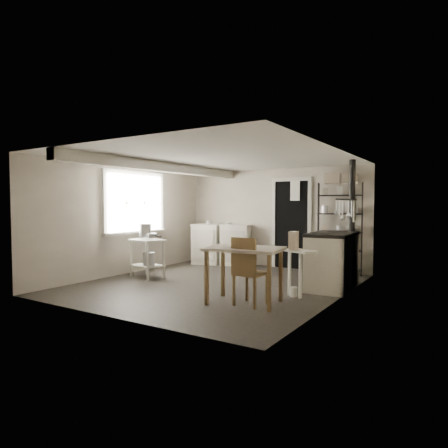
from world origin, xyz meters
The scene contains 31 objects.
floor centered at (0.00, 0.00, 0.00)m, with size 5.00×5.00×0.00m, color black.
ceiling centered at (0.00, 0.00, 2.30)m, with size 5.00×5.00×0.00m, color beige.
wall_back centered at (0.00, 2.50, 1.15)m, with size 4.50×0.02×2.30m, color #BAAF9F.
wall_front centered at (0.00, -2.50, 1.15)m, with size 4.50×0.02×2.30m, color #BAAF9F.
wall_left centered at (-2.25, 0.00, 1.15)m, with size 0.02×5.00×2.30m, color #BAAF9F.
wall_right centered at (2.25, 0.00, 1.15)m, with size 0.02×5.00×2.30m, color #BAAF9F.
window centered at (-2.22, 0.20, 1.50)m, with size 0.12×1.76×1.28m, color beige, non-canonical shape.
doorway centered at (0.45, 2.47, 1.00)m, with size 0.96×0.10×2.08m, color beige, non-canonical shape.
ceiling_beam centered at (-1.20, 0.00, 2.20)m, with size 0.18×5.00×0.18m, color beige, non-canonical shape.
wallpaper_panel centered at (2.24, 0.00, 1.15)m, with size 0.01×5.00×2.30m, color beige, non-canonical shape.
utensil_rail centered at (2.19, 0.60, 1.55)m, with size 0.06×1.20×0.44m, color #B0AFB2, non-canonical shape.
prep_table centered at (-1.55, -0.13, 0.40)m, with size 0.67×0.48×0.77m, color beige, non-canonical shape.
stockpot centered at (-1.70, -0.03, 0.94)m, with size 0.25×0.25×0.27m, color #B0AFB2.
saucepan centered at (-1.41, -0.14, 0.85)m, with size 0.17×0.17×0.10m, color #B0AFB2.
bucket centered at (-1.45, -0.19, 0.39)m, with size 0.23×0.23×0.26m, color #B0AFB2.
base_cabinets centered at (-1.24, 2.18, 0.46)m, with size 1.49×0.64×0.98m, color beige, non-canonical shape.
mixing_bowl centered at (-1.08, 2.18, 0.95)m, with size 0.28×0.28×0.07m, color white.
counter_cup centered at (-1.58, 2.08, 0.97)m, with size 0.12×0.12×0.09m, color white.
shelf_rack centered at (1.61, 2.31, 0.95)m, with size 0.91×0.35×1.92m, color black, non-canonical shape.
shelf_jar centered at (1.27, 2.28, 1.37)m, with size 0.08×0.09×0.19m, color white.
storage_box_a centered at (1.42, 2.36, 2.01)m, with size 0.30×0.27×0.21m, color beige.
storage_box_b centered at (1.79, 2.36, 1.99)m, with size 0.29×0.27×0.18m, color beige.
stove centered at (1.92, 0.79, 0.44)m, with size 0.69×1.24×0.98m, color beige, non-canonical shape.
stovepipe centered at (2.12, 1.28, 1.59)m, with size 0.11×0.11×1.38m, color black, non-canonical shape.
side_ledge centered at (1.71, -0.19, 0.43)m, with size 0.50×0.27×0.76m, color beige, non-canonical shape.
oats_box centered at (1.63, -0.25, 1.01)m, with size 0.11×0.19×0.29m, color beige.
work_table centered at (1.13, -0.93, 0.38)m, with size 1.10×0.77×0.84m, color #BCB1A1, non-canonical shape.
table_cup centered at (1.30, -0.98, 0.81)m, with size 0.10×0.10×0.09m, color white.
chair centered at (1.25, -0.96, 0.48)m, with size 0.41×0.43×1.00m, color brown, non-canonical shape.
flour_sack centered at (1.52, 1.98, 0.24)m, with size 0.42×0.36×0.50m, color white.
floor_crock centered at (1.59, -0.14, 0.07)m, with size 0.12×0.12×0.16m, color white.
Camera 1 is at (4.01, -6.06, 1.47)m, focal length 32.00 mm.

